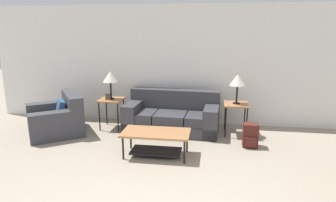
{
  "coord_description": "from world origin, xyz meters",
  "views": [
    {
      "loc": [
        0.56,
        -2.05,
        2.11
      ],
      "look_at": [
        -0.25,
        3.22,
        0.8
      ],
      "focal_mm": 32.0,
      "sensor_mm": 36.0,
      "label": 1
    }
  ],
  "objects_px": {
    "armchair": "(57,119)",
    "table_lamp_right": "(238,81)",
    "backpack": "(250,136)",
    "side_table_right": "(236,107)",
    "couch": "(172,117)",
    "coffee_table": "(156,138)",
    "table_lamp_left": "(110,77)",
    "side_table_left": "(111,102)"
  },
  "relations": [
    {
      "from": "side_table_right",
      "to": "table_lamp_right",
      "type": "distance_m",
      "value": 0.54
    },
    {
      "from": "coffee_table",
      "to": "table_lamp_right",
      "type": "bearing_deg",
      "value": 42.73
    },
    {
      "from": "table_lamp_right",
      "to": "backpack",
      "type": "xyz_separation_m",
      "value": [
        0.23,
        -0.64,
        -0.89
      ]
    },
    {
      "from": "couch",
      "to": "table_lamp_right",
      "type": "height_order",
      "value": "table_lamp_right"
    },
    {
      "from": "table_lamp_right",
      "to": "side_table_right",
      "type": "bearing_deg",
      "value": 180.0
    },
    {
      "from": "coffee_table",
      "to": "table_lamp_left",
      "type": "bearing_deg",
      "value": 133.4
    },
    {
      "from": "backpack",
      "to": "table_lamp_left",
      "type": "bearing_deg",
      "value": 167.21
    },
    {
      "from": "couch",
      "to": "side_table_right",
      "type": "xyz_separation_m",
      "value": [
        1.29,
        -0.05,
        0.27
      ]
    },
    {
      "from": "backpack",
      "to": "couch",
      "type": "bearing_deg",
      "value": 155.65
    },
    {
      "from": "side_table_right",
      "to": "table_lamp_right",
      "type": "relative_size",
      "value": 1.09
    },
    {
      "from": "side_table_right",
      "to": "table_lamp_left",
      "type": "height_order",
      "value": "table_lamp_left"
    },
    {
      "from": "table_lamp_left",
      "to": "backpack",
      "type": "relative_size",
      "value": 1.36
    },
    {
      "from": "armchair",
      "to": "table_lamp_right",
      "type": "relative_size",
      "value": 2.53
    },
    {
      "from": "side_table_right",
      "to": "backpack",
      "type": "xyz_separation_m",
      "value": [
        0.23,
        -0.64,
        -0.35
      ]
    },
    {
      "from": "coffee_table",
      "to": "table_lamp_left",
      "type": "relative_size",
      "value": 1.92
    },
    {
      "from": "table_lamp_left",
      "to": "backpack",
      "type": "bearing_deg",
      "value": -12.79
    },
    {
      "from": "coffee_table",
      "to": "side_table_right",
      "type": "distance_m",
      "value": 1.9
    },
    {
      "from": "side_table_left",
      "to": "table_lamp_left",
      "type": "bearing_deg",
      "value": 0.0
    },
    {
      "from": "table_lamp_left",
      "to": "side_table_left",
      "type": "bearing_deg",
      "value": 0.0
    },
    {
      "from": "armchair",
      "to": "side_table_right",
      "type": "xyz_separation_m",
      "value": [
        3.6,
        0.46,
        0.28
      ]
    },
    {
      "from": "side_table_right",
      "to": "table_lamp_left",
      "type": "bearing_deg",
      "value": 180.0
    },
    {
      "from": "side_table_left",
      "to": "backpack",
      "type": "height_order",
      "value": "side_table_left"
    },
    {
      "from": "table_lamp_left",
      "to": "backpack",
      "type": "height_order",
      "value": "table_lamp_left"
    },
    {
      "from": "coffee_table",
      "to": "table_lamp_right",
      "type": "xyz_separation_m",
      "value": [
        1.38,
        1.28,
        0.79
      ]
    },
    {
      "from": "side_table_right",
      "to": "table_lamp_right",
      "type": "height_order",
      "value": "table_lamp_right"
    },
    {
      "from": "coffee_table",
      "to": "side_table_right",
      "type": "xyz_separation_m",
      "value": [
        1.38,
        1.28,
        0.25
      ]
    },
    {
      "from": "table_lamp_right",
      "to": "backpack",
      "type": "height_order",
      "value": "table_lamp_right"
    },
    {
      "from": "coffee_table",
      "to": "backpack",
      "type": "relative_size",
      "value": 2.6
    },
    {
      "from": "couch",
      "to": "coffee_table",
      "type": "distance_m",
      "value": 1.33
    },
    {
      "from": "coffee_table",
      "to": "side_table_right",
      "type": "relative_size",
      "value": 1.76
    },
    {
      "from": "coffee_table",
      "to": "couch",
      "type": "bearing_deg",
      "value": 86.09
    },
    {
      "from": "armchair",
      "to": "side_table_left",
      "type": "height_order",
      "value": "armchair"
    },
    {
      "from": "coffee_table",
      "to": "backpack",
      "type": "xyz_separation_m",
      "value": [
        1.61,
        0.64,
        -0.1
      ]
    },
    {
      "from": "armchair",
      "to": "side_table_left",
      "type": "distance_m",
      "value": 1.14
    },
    {
      "from": "armchair",
      "to": "couch",
      "type": "bearing_deg",
      "value": 12.52
    },
    {
      "from": "coffee_table",
      "to": "table_lamp_left",
      "type": "height_order",
      "value": "table_lamp_left"
    },
    {
      "from": "armchair",
      "to": "backpack",
      "type": "relative_size",
      "value": 3.43
    },
    {
      "from": "coffee_table",
      "to": "table_lamp_right",
      "type": "relative_size",
      "value": 1.92
    },
    {
      "from": "coffee_table",
      "to": "table_lamp_right",
      "type": "distance_m",
      "value": 2.04
    },
    {
      "from": "coffee_table",
      "to": "table_lamp_right",
      "type": "height_order",
      "value": "table_lamp_right"
    },
    {
      "from": "side_table_left",
      "to": "table_lamp_right",
      "type": "distance_m",
      "value": 2.65
    },
    {
      "from": "armchair",
      "to": "coffee_table",
      "type": "relative_size",
      "value": 1.32
    }
  ]
}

